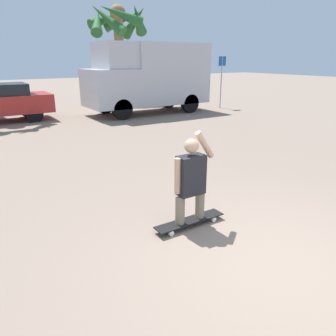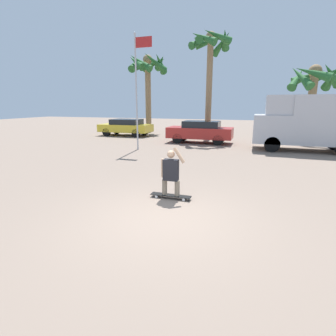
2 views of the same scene
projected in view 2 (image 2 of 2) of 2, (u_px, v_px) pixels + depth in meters
ground_plane at (164, 218)px, 6.03m from camera, size 80.00×80.00×0.00m
skateboard at (171, 196)px, 7.30m from camera, size 1.15×0.23×0.10m
person_skateboarder at (171, 171)px, 7.13m from camera, size 0.68×0.22×1.36m
camper_van at (309, 121)px, 14.32m from camera, size 5.51×2.14×3.04m
parked_car_red at (200, 131)px, 17.58m from camera, size 4.30×1.73×1.47m
parked_car_yellow at (126, 127)px, 21.66m from camera, size 4.28×1.90×1.36m
palm_tree_near_van at (314, 81)px, 17.87m from camera, size 3.61×3.61×5.26m
palm_tree_center_background at (210, 51)px, 18.14m from camera, size 3.12×3.16×7.52m
palm_tree_far_left at (148, 68)px, 23.08m from camera, size 3.72×3.79×6.89m
flagpole at (137, 85)px, 14.31m from camera, size 1.02×0.12×6.24m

